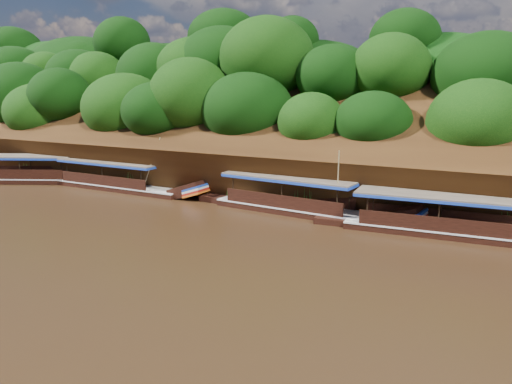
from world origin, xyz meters
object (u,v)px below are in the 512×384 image
boat_2 (125,184)px  boat_3 (42,176)px  boat_1 (309,207)px  boat_0 (467,229)px

boat_2 → boat_3: boat_2 is taller
boat_2 → boat_1: bearing=-0.7°
boat_1 → boat_3: (-25.61, -0.29, -0.01)m
boat_1 → boat_2: size_ratio=0.97×
boat_2 → boat_3: (-9.13, -0.75, 0.01)m
boat_2 → boat_0: bearing=-1.5°
boat_1 → boat_2: boat_1 is taller
boat_3 → boat_0: bearing=-25.4°
boat_0 → boat_3: 35.56m
boat_1 → boat_3: 25.61m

